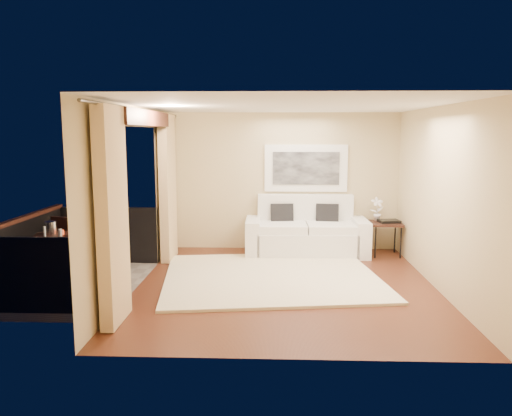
{
  "coord_description": "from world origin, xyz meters",
  "views": [
    {
      "loc": [
        -0.17,
        -7.35,
        2.31
      ],
      "look_at": [
        -0.49,
        0.97,
        1.05
      ],
      "focal_mm": 35.0,
      "sensor_mm": 36.0,
      "label": 1
    }
  ],
  "objects_px": {
    "bistro_table": "(56,241)",
    "ice_bucket": "(51,228)",
    "balcony_chair_far": "(67,241)",
    "sofa": "(306,233)",
    "side_table": "(386,225)",
    "balcony_chair_near": "(83,252)",
    "orchid": "(377,209)"
  },
  "relations": [
    {
      "from": "ice_bucket",
      "to": "side_table",
      "type": "bearing_deg",
      "value": 20.2
    },
    {
      "from": "sofa",
      "to": "bistro_table",
      "type": "xyz_separation_m",
      "value": [
        -3.9,
        -2.23,
        0.3
      ]
    },
    {
      "from": "side_table",
      "to": "ice_bucket",
      "type": "bearing_deg",
      "value": -159.8
    },
    {
      "from": "balcony_chair_near",
      "to": "ice_bucket",
      "type": "height_order",
      "value": "ice_bucket"
    },
    {
      "from": "balcony_chair_far",
      "to": "balcony_chair_near",
      "type": "relative_size",
      "value": 1.01
    },
    {
      "from": "orchid",
      "to": "ice_bucket",
      "type": "height_order",
      "value": "orchid"
    },
    {
      "from": "balcony_chair_far",
      "to": "balcony_chair_near",
      "type": "bearing_deg",
      "value": 144.68
    },
    {
      "from": "orchid",
      "to": "bistro_table",
      "type": "xyz_separation_m",
      "value": [
        -5.25,
        -2.27,
        -0.17
      ]
    },
    {
      "from": "bistro_table",
      "to": "side_table",
      "type": "bearing_deg",
      "value": 21.49
    },
    {
      "from": "balcony_chair_near",
      "to": "ice_bucket",
      "type": "relative_size",
      "value": 4.82
    },
    {
      "from": "balcony_chair_far",
      "to": "sofa",
      "type": "bearing_deg",
      "value": -139.5
    },
    {
      "from": "bistro_table",
      "to": "ice_bucket",
      "type": "relative_size",
      "value": 3.94
    },
    {
      "from": "orchid",
      "to": "bistro_table",
      "type": "height_order",
      "value": "orchid"
    },
    {
      "from": "side_table",
      "to": "balcony_chair_far",
      "type": "height_order",
      "value": "balcony_chair_far"
    },
    {
      "from": "bistro_table",
      "to": "balcony_chair_far",
      "type": "relative_size",
      "value": 0.81
    },
    {
      "from": "side_table",
      "to": "balcony_chair_near",
      "type": "relative_size",
      "value": 0.66
    },
    {
      "from": "sofa",
      "to": "balcony_chair_near",
      "type": "relative_size",
      "value": 2.41
    },
    {
      "from": "sofa",
      "to": "bistro_table",
      "type": "bearing_deg",
      "value": -151.27
    },
    {
      "from": "orchid",
      "to": "side_table",
      "type": "bearing_deg",
      "value": -45.3
    },
    {
      "from": "orchid",
      "to": "bistro_table",
      "type": "distance_m",
      "value": 5.73
    },
    {
      "from": "balcony_chair_far",
      "to": "ice_bucket",
      "type": "distance_m",
      "value": 0.62
    },
    {
      "from": "balcony_chair_near",
      "to": "balcony_chair_far",
      "type": "bearing_deg",
      "value": 127.62
    },
    {
      "from": "side_table",
      "to": "ice_bucket",
      "type": "xyz_separation_m",
      "value": [
        -5.51,
        -2.03,
        0.3
      ]
    },
    {
      "from": "orchid",
      "to": "sofa",
      "type": "bearing_deg",
      "value": -178.09
    },
    {
      "from": "side_table",
      "to": "sofa",
      "type": "bearing_deg",
      "value": 176.07
    },
    {
      "from": "side_table",
      "to": "balcony_chair_near",
      "type": "xyz_separation_m",
      "value": [
        -4.94,
        -2.27,
        -0.02
      ]
    },
    {
      "from": "orchid",
      "to": "ice_bucket",
      "type": "relative_size",
      "value": 2.31
    },
    {
      "from": "bistro_table",
      "to": "balcony_chair_far",
      "type": "xyz_separation_m",
      "value": [
        -0.1,
        0.63,
        -0.13
      ]
    },
    {
      "from": "balcony_chair_near",
      "to": "orchid",
      "type": "bearing_deg",
      "value": 28.45
    },
    {
      "from": "side_table",
      "to": "bistro_table",
      "type": "distance_m",
      "value": 5.81
    },
    {
      "from": "side_table",
      "to": "orchid",
      "type": "height_order",
      "value": "orchid"
    },
    {
      "from": "orchid",
      "to": "balcony_chair_near",
      "type": "distance_m",
      "value": 5.37
    }
  ]
}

